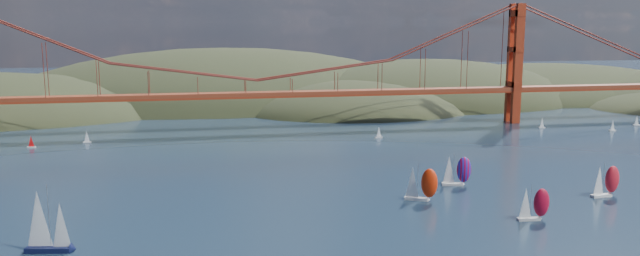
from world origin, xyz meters
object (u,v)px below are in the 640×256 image
object	(u,v)px
racer_1	(533,203)
racer_0	(420,183)
sloop_navy	(45,222)
racer_2	(605,180)
racer_rwb	(456,170)

from	to	relation	value
racer_1	racer_0	bearing A→B (deg)	138.44
sloop_navy	racer_1	world-z (taller)	sloop_navy
racer_0	racer_1	size ratio (longest dim) A/B	1.13
racer_2	racer_rwb	distance (m)	39.52
racer_2	sloop_navy	bearing A→B (deg)	-179.95
racer_0	racer_2	world-z (taller)	racer_0
sloop_navy	racer_2	bearing A→B (deg)	15.99
sloop_navy	racer_2	world-z (taller)	sloop_navy
racer_1	racer_rwb	xyz separation A→B (m)	(-5.02, 33.76, 0.37)
sloop_navy	racer_rwb	distance (m)	108.99
racer_1	racer_rwb	size ratio (longest dim) A/B	0.92
racer_0	racer_1	bearing A→B (deg)	-19.03
racer_1	racer_2	bearing A→B (deg)	31.02
racer_2	racer_rwb	xyz separation A→B (m)	(-34.78, 18.77, 0.03)
sloop_navy	racer_rwb	xyz separation A→B (m)	(103.67, 33.59, -1.80)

